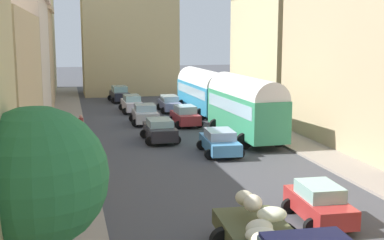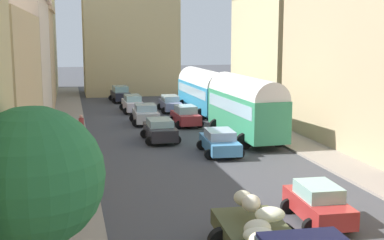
{
  "view_description": "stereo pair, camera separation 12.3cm",
  "coord_description": "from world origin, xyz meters",
  "px_view_note": "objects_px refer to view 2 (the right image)",
  "views": [
    {
      "loc": [
        -7.21,
        -7.1,
        7.24
      ],
      "look_at": [
        0.0,
        22.95,
        1.99
      ],
      "focal_mm": 48.92,
      "sensor_mm": 36.0,
      "label": 1
    },
    {
      "loc": [
        -7.09,
        -7.12,
        7.24
      ],
      "look_at": [
        0.0,
        22.95,
        1.99
      ],
      "focal_mm": 48.92,
      "sensor_mm": 36.0,
      "label": 2
    }
  ],
  "objects_px": {
    "car_4": "(318,203)",
    "pedestrian_1": "(74,164)",
    "car_0": "(160,130)",
    "pedestrian_2": "(88,184)",
    "car_6": "(186,116)",
    "pedestrian_0": "(81,126)",
    "car_2": "(133,104)",
    "car_3": "(120,94)",
    "car_7": "(170,103)",
    "parked_bus_2": "(205,90)",
    "car_5": "(220,142)",
    "parked_bus_1": "(246,105)",
    "car_1": "(146,114)"
  },
  "relations": [
    {
      "from": "car_4",
      "to": "pedestrian_1",
      "type": "xyz_separation_m",
      "value": [
        -8.99,
        7.31,
        0.27
      ]
    },
    {
      "from": "car_0",
      "to": "pedestrian_2",
      "type": "bearing_deg",
      "value": -112.57
    },
    {
      "from": "car_6",
      "to": "pedestrian_0",
      "type": "bearing_deg",
      "value": -152.45
    },
    {
      "from": "pedestrian_1",
      "to": "car_4",
      "type": "bearing_deg",
      "value": -39.09
    },
    {
      "from": "car_2",
      "to": "car_3",
      "type": "relative_size",
      "value": 1.12
    },
    {
      "from": "car_4",
      "to": "car_7",
      "type": "relative_size",
      "value": 0.91
    },
    {
      "from": "parked_bus_2",
      "to": "car_5",
      "type": "bearing_deg",
      "value": -101.17
    },
    {
      "from": "car_6",
      "to": "pedestrian_2",
      "type": "relative_size",
      "value": 2.09
    },
    {
      "from": "parked_bus_1",
      "to": "car_6",
      "type": "xyz_separation_m",
      "value": [
        -2.82,
        5.94,
        -1.59
      ]
    },
    {
      "from": "parked_bus_1",
      "to": "pedestrian_0",
      "type": "xyz_separation_m",
      "value": [
        -10.83,
        1.76,
        -1.33
      ]
    },
    {
      "from": "car_4",
      "to": "pedestrian_1",
      "type": "height_order",
      "value": "pedestrian_1"
    },
    {
      "from": "parked_bus_2",
      "to": "car_6",
      "type": "distance_m",
      "value": 6.03
    },
    {
      "from": "pedestrian_2",
      "to": "car_0",
      "type": "bearing_deg",
      "value": 67.43
    },
    {
      "from": "car_1",
      "to": "car_7",
      "type": "xyz_separation_m",
      "value": [
        3.12,
        5.93,
        -0.04
      ]
    },
    {
      "from": "car_2",
      "to": "car_7",
      "type": "height_order",
      "value": "car_2"
    },
    {
      "from": "car_0",
      "to": "pedestrian_2",
      "type": "distance_m",
      "value": 13.49
    },
    {
      "from": "car_0",
      "to": "car_5",
      "type": "relative_size",
      "value": 0.95
    },
    {
      "from": "parked_bus_1",
      "to": "car_2",
      "type": "height_order",
      "value": "parked_bus_1"
    },
    {
      "from": "parked_bus_1",
      "to": "car_5",
      "type": "relative_size",
      "value": 2.12
    },
    {
      "from": "parked_bus_1",
      "to": "pedestrian_1",
      "type": "bearing_deg",
      "value": -144.22
    },
    {
      "from": "parked_bus_1",
      "to": "car_7",
      "type": "bearing_deg",
      "value": 100.96
    },
    {
      "from": "pedestrian_1",
      "to": "pedestrian_2",
      "type": "relative_size",
      "value": 1.0
    },
    {
      "from": "car_0",
      "to": "pedestrian_0",
      "type": "height_order",
      "value": "pedestrian_0"
    },
    {
      "from": "car_5",
      "to": "car_3",
      "type": "bearing_deg",
      "value": 97.88
    },
    {
      "from": "car_3",
      "to": "car_7",
      "type": "xyz_separation_m",
      "value": [
        3.77,
        -7.81,
        -0.07
      ]
    },
    {
      "from": "car_2",
      "to": "pedestrian_0",
      "type": "xyz_separation_m",
      "value": [
        -4.85,
        -12.11,
        0.26
      ]
    },
    {
      "from": "parked_bus_1",
      "to": "car_1",
      "type": "bearing_deg",
      "value": 127.39
    },
    {
      "from": "parked_bus_1",
      "to": "car_1",
      "type": "xyz_separation_m",
      "value": [
        -5.72,
        7.48,
        -1.59
      ]
    },
    {
      "from": "car_4",
      "to": "car_6",
      "type": "relative_size",
      "value": 1.01
    },
    {
      "from": "pedestrian_0",
      "to": "pedestrian_2",
      "type": "height_order",
      "value": "pedestrian_0"
    },
    {
      "from": "car_5",
      "to": "pedestrian_2",
      "type": "bearing_deg",
      "value": -135.19
    },
    {
      "from": "car_7",
      "to": "pedestrian_1",
      "type": "relative_size",
      "value": 2.31
    },
    {
      "from": "parked_bus_2",
      "to": "car_6",
      "type": "height_order",
      "value": "parked_bus_2"
    },
    {
      "from": "car_1",
      "to": "car_6",
      "type": "height_order",
      "value": "car_6"
    },
    {
      "from": "car_1",
      "to": "car_2",
      "type": "distance_m",
      "value": 6.39
    },
    {
      "from": "car_1",
      "to": "car_6",
      "type": "bearing_deg",
      "value": -27.97
    },
    {
      "from": "car_0",
      "to": "pedestrian_2",
      "type": "height_order",
      "value": "pedestrian_2"
    },
    {
      "from": "car_4",
      "to": "car_0",
      "type": "bearing_deg",
      "value": 101.55
    },
    {
      "from": "car_2",
      "to": "pedestrian_0",
      "type": "bearing_deg",
      "value": -111.83
    },
    {
      "from": "car_4",
      "to": "car_5",
      "type": "distance_m",
      "value": 11.76
    },
    {
      "from": "parked_bus_1",
      "to": "parked_bus_2",
      "type": "xyz_separation_m",
      "value": [
        0.03,
        11.08,
        -0.2
      ]
    },
    {
      "from": "car_3",
      "to": "car_6",
      "type": "xyz_separation_m",
      "value": [
        3.54,
        -15.27,
        -0.03
      ]
    },
    {
      "from": "pedestrian_1",
      "to": "parked_bus_1",
      "type": "bearing_deg",
      "value": 35.78
    },
    {
      "from": "car_2",
      "to": "car_5",
      "type": "distance_m",
      "value": 17.92
    },
    {
      "from": "car_4",
      "to": "pedestrian_0",
      "type": "distance_m",
      "value": 19.24
    },
    {
      "from": "parked_bus_1",
      "to": "car_0",
      "type": "relative_size",
      "value": 2.23
    },
    {
      "from": "pedestrian_0",
      "to": "pedestrian_1",
      "type": "bearing_deg",
      "value": -93.34
    },
    {
      "from": "car_5",
      "to": "car_7",
      "type": "distance_m",
      "value": 17.2
    },
    {
      "from": "parked_bus_2",
      "to": "pedestrian_0",
      "type": "bearing_deg",
      "value": -139.4
    },
    {
      "from": "car_0",
      "to": "car_2",
      "type": "relative_size",
      "value": 0.95
    }
  ]
}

